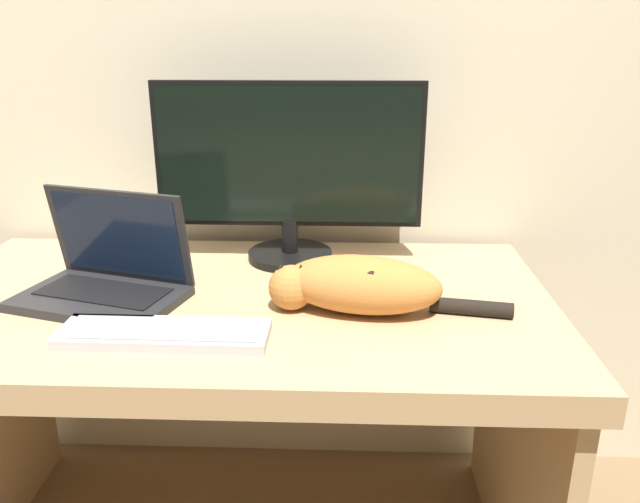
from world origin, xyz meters
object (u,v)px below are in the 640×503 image
(monitor, at_px, (289,169))
(cat, at_px, (357,284))
(external_keyboard, at_px, (164,333))
(laptop, at_px, (106,278))

(monitor, relative_size, cat, 1.30)
(monitor, relative_size, external_keyboard, 1.64)
(external_keyboard, xyz_separation_m, cat, (0.36, 0.14, 0.05))
(laptop, bearing_deg, monitor, 51.19)
(laptop, bearing_deg, external_keyboard, -30.64)
(monitor, xyz_separation_m, laptop, (-0.37, -0.26, -0.18))
(laptop, relative_size, cat, 0.77)
(laptop, xyz_separation_m, external_keyboard, (0.17, -0.18, -0.04))
(monitor, bearing_deg, laptop, -144.91)
(monitor, bearing_deg, cat, -62.13)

